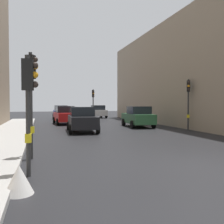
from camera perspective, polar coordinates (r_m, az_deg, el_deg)
name	(u,v)px	position (r m, az deg, el deg)	size (l,w,h in m)	color
ground_plane	(209,166)	(8.91, 20.73, -11.14)	(120.00, 120.00, 0.00)	black
building_facade_right	(218,75)	(27.68, 22.43, 7.52)	(12.00, 28.95, 9.57)	gray
traffic_light_mid_street	(188,95)	(19.97, 16.60, 3.63)	(0.36, 0.45, 3.81)	#2D2D2D
traffic_light_near_left	(29,93)	(7.31, -18.00, 3.98)	(0.44, 0.26, 3.29)	#2D2D2D
traffic_light_far_median	(93,99)	(30.56, -4.21, 2.91)	(0.25, 0.43, 3.70)	#2D2D2D
traffic_light_near_right	(31,86)	(9.61, -17.50, 5.59)	(0.45, 0.35, 3.81)	#2D2D2D
car_dark_suv	(82,119)	(18.33, -6.65, -1.62)	(2.19, 4.29, 1.76)	black
car_white_compact	(98,111)	(36.57, -3.20, 0.12)	(2.12, 4.25, 1.76)	silver
car_red_sedan	(65,115)	(25.38, -10.39, -0.68)	(2.22, 4.30, 1.76)	red
car_green_estate	(138,117)	(22.02, 5.80, -1.04)	(2.21, 4.30, 1.76)	#2D6038
car_blue_van	(61,112)	(33.94, -11.28, -0.05)	(2.04, 4.21, 1.76)	navy
warning_sign_triangle	(19,179)	(6.17, -19.95, -13.89)	(0.64, 0.64, 0.65)	silver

